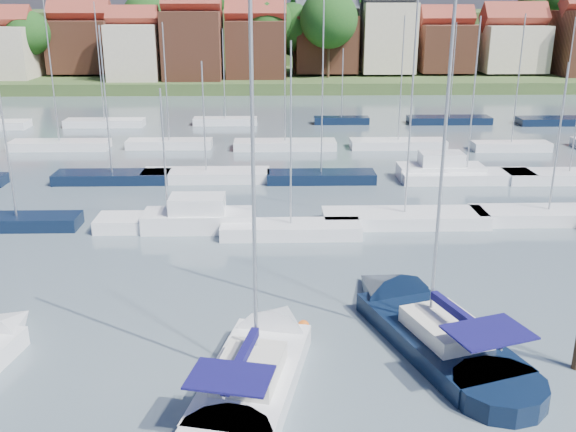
{
  "coord_description": "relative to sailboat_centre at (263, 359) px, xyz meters",
  "views": [
    {
      "loc": [
        -0.49,
        -19.26,
        14.02
      ],
      "look_at": [
        0.35,
        14.0,
        2.87
      ],
      "focal_mm": 40.0,
      "sensor_mm": 36.0,
      "label": 1
    }
  ],
  "objects": [
    {
      "name": "ground",
      "position": [
        0.94,
        36.64,
        -0.35
      ],
      "size": [
        260.0,
        260.0,
        0.0
      ],
      "primitive_type": "plane",
      "color": "#42525A",
      "rests_on": "ground"
    },
    {
      "name": "sailboat_centre",
      "position": [
        0.0,
        0.0,
        0.0
      ],
      "size": [
        5.76,
        12.44,
        16.33
      ],
      "rotation": [
        0.0,
        0.0,
        1.35
      ],
      "color": "white",
      "rests_on": "ground"
    },
    {
      "name": "sailboat_navy",
      "position": [
        6.84,
        3.25,
        -0.0
      ],
      "size": [
        7.53,
        13.73,
        18.34
      ],
      "rotation": [
        0.0,
        0.0,
        1.89
      ],
      "color": "black",
      "rests_on": "ground"
    },
    {
      "name": "buoy_e",
      "position": [
        1.8,
        3.23,
        -0.35
      ],
      "size": [
        0.54,
        0.54,
        0.54
      ],
      "primitive_type": "sphere",
      "color": "#D85914",
      "rests_on": "ground"
    },
    {
      "name": "marina_field",
      "position": [
        2.85,
        31.79,
        0.08
      ],
      "size": [
        79.62,
        41.41,
        15.93
      ],
      "color": "white",
      "rests_on": "ground"
    },
    {
      "name": "far_shore_town",
      "position": [
        3.17,
        129.31,
        4.25
      ],
      "size": [
        212.46,
        90.0,
        22.27
      ],
      "color": "#44582C",
      "rests_on": "ground"
    }
  ]
}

